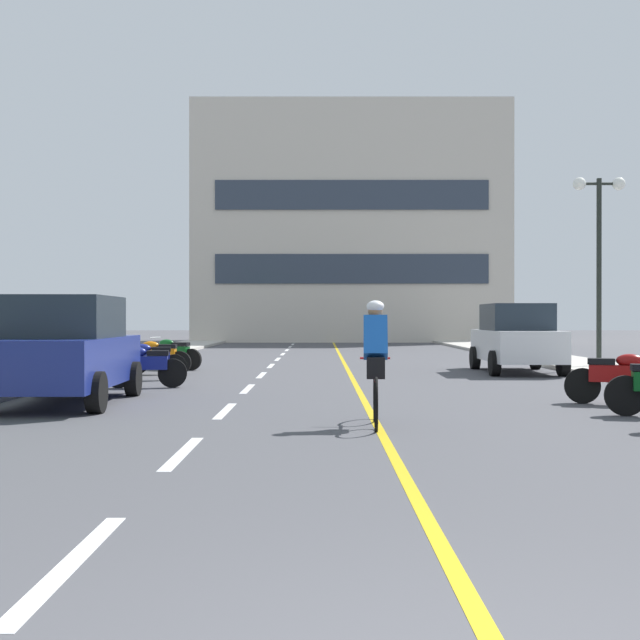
{
  "coord_description": "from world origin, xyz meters",
  "views": [
    {
      "loc": [
        -0.52,
        -2.91,
        1.46
      ],
      "look_at": [
        -0.46,
        19.44,
        1.39
      ],
      "focal_mm": 46.58,
      "sensor_mm": 36.0,
      "label": 1
    }
  ],
  "objects_px": {
    "street_lamp_mid": "(597,228)",
    "parked_car_near": "(63,350)",
    "motorcycle_7": "(155,356)",
    "motorcycle_8": "(170,353)",
    "cyclist_rider": "(373,360)",
    "parked_car_mid": "(514,338)",
    "motorcycle_4": "(615,376)",
    "motorcycle_6": "(147,360)",
    "motorcycle_5": "(143,365)"
  },
  "relations": [
    {
      "from": "motorcycle_4",
      "to": "motorcycle_8",
      "type": "distance_m",
      "value": 12.87
    },
    {
      "from": "motorcycle_4",
      "to": "motorcycle_5",
      "type": "relative_size",
      "value": 0.97
    },
    {
      "from": "parked_car_near",
      "to": "motorcycle_8",
      "type": "distance_m",
      "value": 9.04
    },
    {
      "from": "parked_car_mid",
      "to": "motorcycle_7",
      "type": "bearing_deg",
      "value": -175.29
    },
    {
      "from": "motorcycle_4",
      "to": "motorcycle_6",
      "type": "distance_m",
      "value": 10.41
    },
    {
      "from": "motorcycle_6",
      "to": "cyclist_rider",
      "type": "xyz_separation_m",
      "value": [
        4.7,
        -8.07,
        0.41
      ]
    },
    {
      "from": "parked_car_near",
      "to": "parked_car_mid",
      "type": "height_order",
      "value": "same"
    },
    {
      "from": "motorcycle_7",
      "to": "parked_car_near",
      "type": "bearing_deg",
      "value": -91.0
    },
    {
      "from": "motorcycle_4",
      "to": "cyclist_rider",
      "type": "relative_size",
      "value": 0.93
    },
    {
      "from": "motorcycle_5",
      "to": "motorcycle_8",
      "type": "bearing_deg",
      "value": 94.58
    },
    {
      "from": "cyclist_rider",
      "to": "motorcycle_7",
      "type": "bearing_deg",
      "value": 115.98
    },
    {
      "from": "motorcycle_4",
      "to": "cyclist_rider",
      "type": "height_order",
      "value": "cyclist_rider"
    },
    {
      "from": "street_lamp_mid",
      "to": "cyclist_rider",
      "type": "bearing_deg",
      "value": -120.37
    },
    {
      "from": "motorcycle_6",
      "to": "motorcycle_5",
      "type": "bearing_deg",
      "value": -80.98
    },
    {
      "from": "motorcycle_7",
      "to": "cyclist_rider",
      "type": "relative_size",
      "value": 0.96
    },
    {
      "from": "motorcycle_8",
      "to": "street_lamp_mid",
      "type": "bearing_deg",
      "value": 1.02
    },
    {
      "from": "motorcycle_5",
      "to": "motorcycle_6",
      "type": "bearing_deg",
      "value": 99.02
    },
    {
      "from": "cyclist_rider",
      "to": "parked_car_mid",
      "type": "bearing_deg",
      "value": 67.63
    },
    {
      "from": "motorcycle_7",
      "to": "motorcycle_8",
      "type": "bearing_deg",
      "value": 87.92
    },
    {
      "from": "motorcycle_4",
      "to": "motorcycle_5",
      "type": "xyz_separation_m",
      "value": [
        -8.61,
        3.28,
        0.0
      ]
    },
    {
      "from": "motorcycle_4",
      "to": "motorcycle_8",
      "type": "height_order",
      "value": "same"
    },
    {
      "from": "parked_car_mid",
      "to": "motorcycle_4",
      "type": "distance_m",
      "value": 8.12
    },
    {
      "from": "street_lamp_mid",
      "to": "motorcycle_7",
      "type": "xyz_separation_m",
      "value": [
        -11.97,
        -2.0,
        -3.48
      ]
    },
    {
      "from": "motorcycle_5",
      "to": "motorcycle_8",
      "type": "height_order",
      "value": "same"
    },
    {
      "from": "motorcycle_6",
      "to": "cyclist_rider",
      "type": "bearing_deg",
      "value": -59.79
    },
    {
      "from": "motorcycle_6",
      "to": "cyclist_rider",
      "type": "relative_size",
      "value": 0.96
    },
    {
      "from": "street_lamp_mid",
      "to": "parked_car_near",
      "type": "relative_size",
      "value": 1.24
    },
    {
      "from": "motorcycle_8",
      "to": "cyclist_rider",
      "type": "distance_m",
      "value": 12.8
    },
    {
      "from": "cyclist_rider",
      "to": "street_lamp_mid",
      "type": "bearing_deg",
      "value": 59.63
    },
    {
      "from": "street_lamp_mid",
      "to": "parked_car_near",
      "type": "bearing_deg",
      "value": -142.63
    },
    {
      "from": "parked_car_mid",
      "to": "motorcycle_8",
      "type": "height_order",
      "value": "parked_car_mid"
    },
    {
      "from": "motorcycle_4",
      "to": "cyclist_rider",
      "type": "bearing_deg",
      "value": -147.23
    },
    {
      "from": "motorcycle_6",
      "to": "motorcycle_7",
      "type": "xyz_separation_m",
      "value": [
        -0.21,
        1.99,
        0.0
      ]
    },
    {
      "from": "motorcycle_5",
      "to": "cyclist_rider",
      "type": "xyz_separation_m",
      "value": [
        4.37,
        -6.01,
        0.41
      ]
    },
    {
      "from": "motorcycle_6",
      "to": "cyclist_rider",
      "type": "height_order",
      "value": "cyclist_rider"
    },
    {
      "from": "motorcycle_6",
      "to": "motorcycle_7",
      "type": "height_order",
      "value": "same"
    },
    {
      "from": "motorcycle_7",
      "to": "motorcycle_5",
      "type": "bearing_deg",
      "value": -82.51
    },
    {
      "from": "motorcycle_4",
      "to": "street_lamp_mid",
      "type": "bearing_deg",
      "value": 73.14
    },
    {
      "from": "street_lamp_mid",
      "to": "motorcycle_4",
      "type": "xyz_separation_m",
      "value": [
        -2.83,
        -9.33,
        -3.48
      ]
    },
    {
      "from": "parked_car_mid",
      "to": "motorcycle_5",
      "type": "xyz_separation_m",
      "value": [
        -8.83,
        -4.82,
        -0.44
      ]
    },
    {
      "from": "motorcycle_6",
      "to": "motorcycle_7",
      "type": "distance_m",
      "value": 2.01
    },
    {
      "from": "parked_car_mid",
      "to": "motorcycle_4",
      "type": "bearing_deg",
      "value": -91.56
    },
    {
      "from": "motorcycle_7",
      "to": "motorcycle_8",
      "type": "xyz_separation_m",
      "value": [
        0.06,
        1.79,
        0.0
      ]
    },
    {
      "from": "street_lamp_mid",
      "to": "motorcycle_7",
      "type": "height_order",
      "value": "street_lamp_mid"
    },
    {
      "from": "street_lamp_mid",
      "to": "motorcycle_7",
      "type": "bearing_deg",
      "value": -170.52
    },
    {
      "from": "motorcycle_8",
      "to": "parked_car_mid",
      "type": "bearing_deg",
      "value": -6.23
    },
    {
      "from": "motorcycle_4",
      "to": "motorcycle_6",
      "type": "height_order",
      "value": "same"
    },
    {
      "from": "motorcycle_8",
      "to": "parked_car_near",
      "type": "bearing_deg",
      "value": -91.21
    },
    {
      "from": "parked_car_near",
      "to": "cyclist_rider",
      "type": "distance_m",
      "value": 5.77
    },
    {
      "from": "motorcycle_4",
      "to": "cyclist_rider",
      "type": "xyz_separation_m",
      "value": [
        -4.24,
        -2.73,
        0.41
      ]
    }
  ]
}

